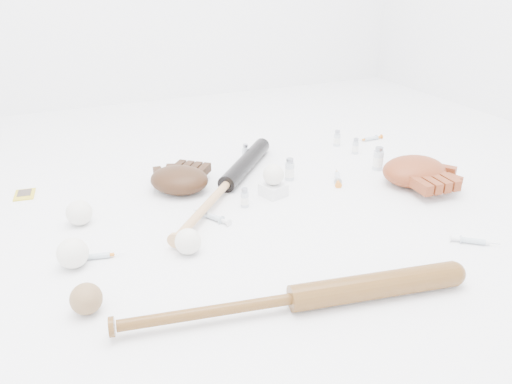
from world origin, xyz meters
name	(u,v)px	position (x,y,z in m)	size (l,w,h in m)	color
bat_dark	(227,184)	(-0.06, 0.20, 0.03)	(0.84, 0.06, 0.06)	black
bat_wood	(294,298)	(-0.15, -0.45, 0.03)	(0.85, 0.06, 0.06)	brown
glove_dark	(179,179)	(-0.21, 0.27, 0.04)	(0.24, 0.24, 0.09)	#321B0D
glove_tan	(414,171)	(0.56, 0.00, 0.05)	(0.27, 0.27, 0.10)	maroon
trading_card	(25,195)	(-0.70, 0.45, 0.00)	(0.06, 0.09, 0.00)	gold
pedestal	(273,190)	(0.07, 0.11, 0.02)	(0.07, 0.07, 0.04)	white
baseball_on_pedestal	(274,175)	(0.07, 0.11, 0.08)	(0.07, 0.07, 0.07)	white
baseball_left	(73,253)	(-0.59, -0.07, 0.04)	(0.08, 0.08, 0.08)	white
baseball_upper	(79,213)	(-0.55, 0.16, 0.04)	(0.08, 0.08, 0.08)	white
baseball_mid	(188,241)	(-0.30, -0.12, 0.04)	(0.07, 0.07, 0.07)	white
baseball_aged	(86,299)	(-0.58, -0.27, 0.04)	(0.07, 0.07, 0.07)	brown
syringe_0	(97,256)	(-0.53, -0.05, 0.01)	(0.14, 0.02, 0.02)	#ADBCC6
syringe_1	(212,217)	(-0.18, 0.03, 0.01)	(0.16, 0.03, 0.02)	#ADBCC6
syringe_2	(337,178)	(0.33, 0.14, 0.01)	(0.17, 0.03, 0.02)	#ADBCC6
syringe_3	(473,241)	(0.45, -0.39, 0.01)	(0.14, 0.02, 0.02)	#ADBCC6
syringe_4	(371,138)	(0.70, 0.45, 0.01)	(0.14, 0.02, 0.02)	#ADBCC6
vial_0	(245,152)	(0.11, 0.45, 0.03)	(0.03, 0.03, 0.07)	silver
vial_1	(337,138)	(0.53, 0.45, 0.03)	(0.03, 0.03, 0.07)	silver
vial_2	(290,169)	(0.18, 0.21, 0.04)	(0.03, 0.03, 0.08)	silver
vial_3	(378,158)	(0.53, 0.16, 0.04)	(0.04, 0.04, 0.09)	silver
vial_4	(245,198)	(-0.05, 0.07, 0.03)	(0.03, 0.03, 0.06)	silver
vial_5	(355,146)	(0.54, 0.34, 0.03)	(0.03, 0.03, 0.07)	silver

